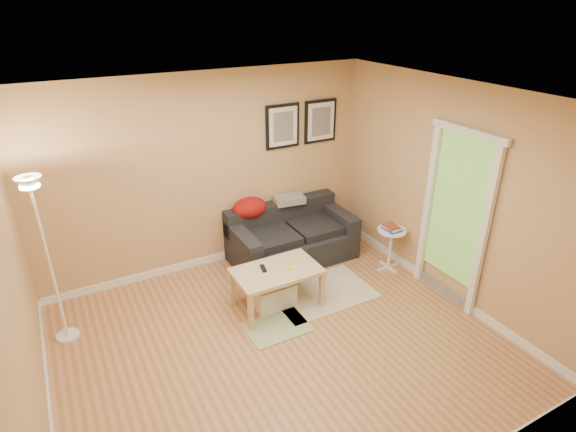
% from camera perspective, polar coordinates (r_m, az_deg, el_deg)
% --- Properties ---
extents(floor, '(4.50, 4.50, 0.00)m').
position_cam_1_polar(floor, '(5.19, -0.87, -15.44)').
color(floor, '#C07C52').
rests_on(floor, ground).
extents(ceiling, '(4.50, 4.50, 0.00)m').
position_cam_1_polar(ceiling, '(4.00, -1.13, 13.96)').
color(ceiling, white).
rests_on(ceiling, wall_back).
extents(wall_back, '(4.50, 0.00, 4.50)m').
position_cam_1_polar(wall_back, '(6.14, -9.72, 5.10)').
color(wall_back, tan).
rests_on(wall_back, ground).
extents(wall_front, '(4.50, 0.00, 4.50)m').
position_cam_1_polar(wall_front, '(3.14, 17.12, -17.83)').
color(wall_front, tan).
rests_on(wall_front, ground).
extents(wall_left, '(0.00, 4.00, 4.00)m').
position_cam_1_polar(wall_left, '(4.09, -30.59, -9.43)').
color(wall_left, tan).
rests_on(wall_left, ground).
extents(wall_right, '(0.00, 4.00, 4.00)m').
position_cam_1_polar(wall_right, '(5.75, 19.33, 2.54)').
color(wall_right, tan).
rests_on(wall_right, ground).
extents(baseboard_back, '(4.50, 0.02, 0.10)m').
position_cam_1_polar(baseboard_back, '(6.67, -8.91, -5.04)').
color(baseboard_back, white).
rests_on(baseboard_back, ground).
extents(baseboard_left, '(0.02, 4.00, 0.10)m').
position_cam_1_polar(baseboard_left, '(4.85, -26.98, -21.75)').
color(baseboard_left, white).
rests_on(baseboard_left, ground).
extents(baseboard_right, '(0.02, 4.00, 0.10)m').
position_cam_1_polar(baseboard_right, '(6.30, 17.63, -7.99)').
color(baseboard_right, white).
rests_on(baseboard_right, ground).
extents(sofa, '(1.70, 0.90, 0.75)m').
position_cam_1_polar(sofa, '(6.49, 0.55, -2.32)').
color(sofa, black).
rests_on(sofa, ground).
extents(red_throw, '(0.48, 0.36, 0.28)m').
position_cam_1_polar(red_throw, '(6.38, -4.72, 1.03)').
color(red_throw, maroon).
rests_on(red_throw, sofa).
extents(plaid_throw, '(0.45, 0.32, 0.10)m').
position_cam_1_polar(plaid_throw, '(6.59, 0.13, 2.05)').
color(plaid_throw, tan).
rests_on(plaid_throw, sofa).
extents(framed_print_left, '(0.50, 0.04, 0.60)m').
position_cam_1_polar(framed_print_left, '(6.38, -0.67, 10.94)').
color(framed_print_left, black).
rests_on(framed_print_left, wall_back).
extents(framed_print_right, '(0.50, 0.04, 0.60)m').
position_cam_1_polar(framed_print_right, '(6.67, 3.98, 11.53)').
color(framed_print_right, black).
rests_on(framed_print_right, wall_back).
extents(area_rug, '(1.25, 0.85, 0.01)m').
position_cam_1_polar(area_rug, '(5.95, 4.17, -9.35)').
color(area_rug, beige).
rests_on(area_rug, ground).
extents(green_runner, '(0.70, 0.50, 0.01)m').
position_cam_1_polar(green_runner, '(5.40, -1.32, -13.47)').
color(green_runner, '#668C4C').
rests_on(green_runner, ground).
extents(coffee_table, '(1.15, 0.92, 0.50)m').
position_cam_1_polar(coffee_table, '(5.60, -1.37, -8.76)').
color(coffee_table, '#CFB47E').
rests_on(coffee_table, ground).
extents(remote_control, '(0.08, 0.17, 0.02)m').
position_cam_1_polar(remote_control, '(5.47, -3.04, -6.42)').
color(remote_control, black).
rests_on(remote_control, coffee_table).
extents(tape_roll, '(0.07, 0.07, 0.03)m').
position_cam_1_polar(tape_roll, '(5.46, 0.09, -6.38)').
color(tape_roll, yellow).
rests_on(tape_roll, coffee_table).
extents(storage_bin, '(0.50, 0.36, 0.31)m').
position_cam_1_polar(storage_bin, '(5.66, -1.87, -9.54)').
color(storage_bin, white).
rests_on(storage_bin, ground).
extents(side_table, '(0.39, 0.39, 0.59)m').
position_cam_1_polar(side_table, '(6.44, 12.39, -4.00)').
color(side_table, white).
rests_on(side_table, ground).
extents(book_stack, '(0.18, 0.23, 0.07)m').
position_cam_1_polar(book_stack, '(6.28, 12.59, -1.38)').
color(book_stack, navy).
rests_on(book_stack, side_table).
extents(floor_lamp, '(0.24, 0.24, 1.88)m').
position_cam_1_polar(floor_lamp, '(5.34, -27.10, -5.64)').
color(floor_lamp, white).
rests_on(floor_lamp, ground).
extents(doorway, '(0.12, 1.01, 2.13)m').
position_cam_1_polar(doorway, '(5.73, 19.66, -0.61)').
color(doorway, white).
rests_on(doorway, ground).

